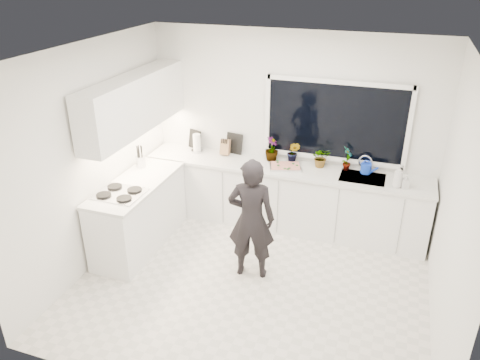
% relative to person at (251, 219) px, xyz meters
% --- Properties ---
extents(floor, '(4.00, 3.50, 0.02)m').
position_rel_person_xyz_m(floor, '(0.08, -0.21, -0.77)').
color(floor, beige).
rests_on(floor, ground).
extents(wall_back, '(4.00, 0.02, 2.70)m').
position_rel_person_xyz_m(wall_back, '(0.08, 1.55, 0.59)').
color(wall_back, white).
rests_on(wall_back, ground).
extents(wall_left, '(0.02, 3.50, 2.70)m').
position_rel_person_xyz_m(wall_left, '(-1.93, -0.21, 0.59)').
color(wall_left, white).
rests_on(wall_left, ground).
extents(wall_right, '(0.02, 3.50, 2.70)m').
position_rel_person_xyz_m(wall_right, '(2.09, -0.21, 0.59)').
color(wall_right, white).
rests_on(wall_right, ground).
extents(ceiling, '(4.00, 3.50, 0.02)m').
position_rel_person_xyz_m(ceiling, '(0.08, -0.21, 1.95)').
color(ceiling, white).
rests_on(ceiling, wall_back).
extents(window, '(1.80, 0.02, 1.00)m').
position_rel_person_xyz_m(window, '(0.68, 1.52, 0.79)').
color(window, black).
rests_on(window, wall_back).
extents(base_cabinets_back, '(3.92, 0.58, 0.88)m').
position_rel_person_xyz_m(base_cabinets_back, '(0.08, 1.24, -0.32)').
color(base_cabinets_back, white).
rests_on(base_cabinets_back, floor).
extents(base_cabinets_left, '(0.58, 1.60, 0.88)m').
position_rel_person_xyz_m(base_cabinets_left, '(-1.59, 0.14, -0.32)').
color(base_cabinets_left, white).
rests_on(base_cabinets_left, floor).
extents(countertop_back, '(3.94, 0.62, 0.04)m').
position_rel_person_xyz_m(countertop_back, '(0.08, 1.23, 0.14)').
color(countertop_back, silver).
rests_on(countertop_back, base_cabinets_back).
extents(countertop_left, '(0.62, 1.60, 0.04)m').
position_rel_person_xyz_m(countertop_left, '(-1.59, 0.14, 0.14)').
color(countertop_left, silver).
rests_on(countertop_left, base_cabinets_left).
extents(upper_cabinets, '(0.34, 2.10, 0.70)m').
position_rel_person_xyz_m(upper_cabinets, '(-1.71, 0.49, 1.09)').
color(upper_cabinets, white).
rests_on(upper_cabinets, wall_left).
extents(sink, '(0.58, 0.42, 0.14)m').
position_rel_person_xyz_m(sink, '(1.13, 1.24, 0.11)').
color(sink, silver).
rests_on(sink, countertop_back).
extents(faucet, '(0.03, 0.03, 0.22)m').
position_rel_person_xyz_m(faucet, '(1.13, 1.44, 0.27)').
color(faucet, silver).
rests_on(faucet, countertop_back).
extents(stovetop, '(0.56, 0.48, 0.03)m').
position_rel_person_xyz_m(stovetop, '(-1.61, -0.21, 0.17)').
color(stovetop, black).
rests_on(stovetop, countertop_left).
extents(person, '(0.61, 0.45, 1.52)m').
position_rel_person_xyz_m(person, '(0.00, 0.00, 0.00)').
color(person, black).
rests_on(person, floor).
extents(pizza_tray, '(0.50, 0.43, 0.03)m').
position_rel_person_xyz_m(pizza_tray, '(0.10, 1.21, 0.17)').
color(pizza_tray, silver).
rests_on(pizza_tray, countertop_back).
extents(pizza, '(0.45, 0.38, 0.01)m').
position_rel_person_xyz_m(pizza, '(0.10, 1.21, 0.19)').
color(pizza, '#AF3517').
rests_on(pizza, pizza_tray).
extents(watering_can, '(0.18, 0.18, 0.13)m').
position_rel_person_xyz_m(watering_can, '(1.15, 1.40, 0.22)').
color(watering_can, blue).
rests_on(watering_can, countertop_back).
extents(paper_towel_roll, '(0.13, 0.13, 0.26)m').
position_rel_person_xyz_m(paper_towel_roll, '(-1.27, 1.34, 0.29)').
color(paper_towel_roll, white).
rests_on(paper_towel_roll, countertop_back).
extents(knife_block, '(0.13, 0.11, 0.22)m').
position_rel_person_xyz_m(knife_block, '(-0.84, 1.38, 0.27)').
color(knife_block, olive).
rests_on(knife_block, countertop_back).
extents(utensil_crock, '(0.16, 0.16, 0.16)m').
position_rel_person_xyz_m(utensil_crock, '(-1.77, 0.59, 0.24)').
color(utensil_crock, silver).
rests_on(utensil_crock, countertop_left).
extents(picture_frame_large, '(0.21, 0.10, 0.28)m').
position_rel_person_xyz_m(picture_frame_large, '(-1.37, 1.48, 0.30)').
color(picture_frame_large, black).
rests_on(picture_frame_large, countertop_back).
extents(picture_frame_small, '(0.25, 0.06, 0.30)m').
position_rel_person_xyz_m(picture_frame_small, '(-0.74, 1.48, 0.31)').
color(picture_frame_small, black).
rests_on(picture_frame_small, countertop_back).
extents(herb_plants, '(1.21, 0.29, 0.34)m').
position_rel_person_xyz_m(herb_plants, '(0.33, 1.40, 0.32)').
color(herb_plants, '#26662D').
rests_on(herb_plants, countertop_back).
extents(soap_bottles, '(0.23, 0.16, 0.30)m').
position_rel_person_xyz_m(soap_bottles, '(1.58, 1.09, 0.29)').
color(soap_bottles, '#D8BF66').
rests_on(soap_bottles, countertop_back).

